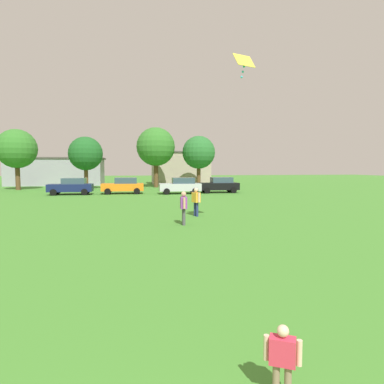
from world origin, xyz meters
TOP-DOWN VIEW (x-y plane):
  - ground_plane at (0.00, 30.00)m, footprint 160.00×160.00m
  - child_kite_flyer at (2.15, 3.08)m, footprint 0.40×0.30m
  - adult_bystander at (2.73, 15.28)m, footprint 0.33×0.77m
  - bystander_near_trees at (3.83, 17.97)m, footprint 0.46×0.74m
  - kite at (5.06, 13.42)m, footprint 1.00×0.70m
  - parked_car_navy_0 at (-5.93, 34.59)m, footprint 4.30×2.02m
  - parked_car_orange_1 at (-0.79, 34.91)m, footprint 4.30×2.02m
  - parked_car_silver_2 at (5.11, 33.86)m, footprint 4.30×2.02m
  - parked_car_black_3 at (9.45, 34.65)m, footprint 4.30×2.02m
  - tree_left at (-13.69, 43.05)m, footprint 4.73×4.73m
  - tree_center at (-5.68, 43.19)m, footprint 4.24×4.24m
  - tree_right at (3.26, 45.50)m, footprint 5.26×5.26m
  - tree_far_right at (9.18, 45.22)m, footprint 4.56×4.56m
  - house_left at (7.75, 54.16)m, footprint 9.38×7.23m
  - house_right at (-11.52, 54.16)m, footprint 14.18×7.16m

SIDE VIEW (x-z plane):
  - ground_plane at x=0.00m, z-range 0.00..0.00m
  - child_kite_flyer at x=2.15m, z-range 0.09..1.02m
  - parked_car_navy_0 at x=-5.93m, z-range 0.02..1.70m
  - parked_car_orange_1 at x=-0.79m, z-range 0.02..1.70m
  - parked_car_silver_2 at x=5.11m, z-range 0.02..1.70m
  - parked_car_black_3 at x=9.45m, z-range 0.02..1.70m
  - adult_bystander at x=2.73m, z-range 0.15..1.77m
  - bystander_near_trees at x=3.83m, z-range 0.15..1.77m
  - house_right at x=-11.52m, z-range 0.01..4.26m
  - house_left at x=7.75m, z-range 0.01..5.27m
  - tree_center at x=-5.68m, z-range 1.16..7.76m
  - tree_far_right at x=9.18m, z-range 1.24..8.35m
  - tree_left at x=-13.69m, z-range 1.29..8.66m
  - tree_right at x=3.26m, z-range 1.43..9.63m
  - kite at x=5.06m, z-range 6.70..7.73m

